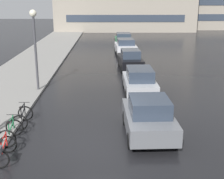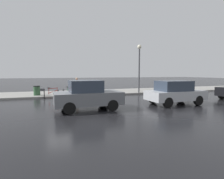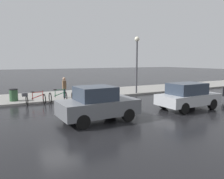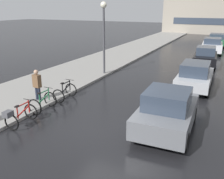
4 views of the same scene
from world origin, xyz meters
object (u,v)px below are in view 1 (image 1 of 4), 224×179
Objects in this scene: bicycle_second at (11,132)px; car_black at (130,60)px; bicycle_nearest at (2,150)px; car_green at (123,40)px; car_silver at (139,81)px; car_white at (125,47)px; streetlamp at (35,37)px; bicycle_third at (23,117)px; car_grey at (149,117)px.

car_black is at bearing 66.04° from bicycle_second.
bicycle_nearest is 1.27× the size of bicycle_second.
car_green is at bearing 89.91° from car_black.
car_white is (-0.17, 12.84, 0.02)m from car_silver.
streetlamp is (-6.04, -12.33, 2.55)m from car_white.
bicycle_third is (-0.16, 3.34, -0.08)m from bicycle_nearest.
bicycle_third is 12.54m from car_black.
car_silver is at bearing 88.25° from car_grey.
bicycle_nearest is 0.35× the size of car_green.
car_white reaches higher than car_silver.
bicycle_nearest is at bearing -157.99° from car_grey.
bicycle_second is 0.96× the size of bicycle_third.
bicycle_third is 0.31× the size of car_white.
bicycle_second is 1.65m from bicycle_third.
car_green is at bearing 89.83° from car_grey.
bicycle_nearest is 1.71m from bicycle_second.
bicycle_second is 0.23× the size of streetlamp.
car_grey is 0.91× the size of car_green.
car_white reaches higher than car_green.
streetlamp is (-0.60, 8.60, 2.90)m from bicycle_nearest.
streetlamp reaches higher than bicycle_nearest.
bicycle_third is 5.73m from car_grey.
car_silver reaches higher than bicycle_nearest.
car_silver is at bearing -89.67° from car_green.
streetlamp is at bearing 175.22° from car_silver.
car_silver reaches higher than bicycle_third.
car_black is (5.65, 11.18, 0.39)m from bicycle_third.
car_grey is 0.99× the size of car_silver.
car_white is (5.45, 20.92, 0.35)m from bicycle_nearest.
car_green is at bearing 78.27° from bicycle_nearest.
car_silver is 18.45m from car_green.
car_white is 5.61m from car_green.
streetlamp reaches higher than car_white.
car_grey is at bearing -90.17° from car_green.
bicycle_second is at bearing -102.97° from car_green.
car_green is (0.02, 12.01, -0.02)m from car_black.
bicycle_second is 0.27× the size of car_green.
bicycle_third is 0.30× the size of car_black.
streetlamp is (-6.11, -17.93, 2.60)m from car_green.
car_green reaches higher than bicycle_second.
car_green is (0.07, 24.33, -0.06)m from car_grey.
car_white is (-0.04, 6.40, 0.03)m from car_black.
car_green is at bearing 77.03° from bicycle_second.
bicycle_second is at bearing -91.68° from bicycle_third.
car_black is (5.70, 12.83, 0.39)m from bicycle_second.
streetlamp reaches higher than car_silver.
bicycle_nearest is at bearing -87.21° from bicycle_third.
bicycle_third is at bearing -85.27° from streetlamp.
bicycle_nearest is at bearing -110.71° from car_black.
bicycle_third is 23.87m from car_green.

